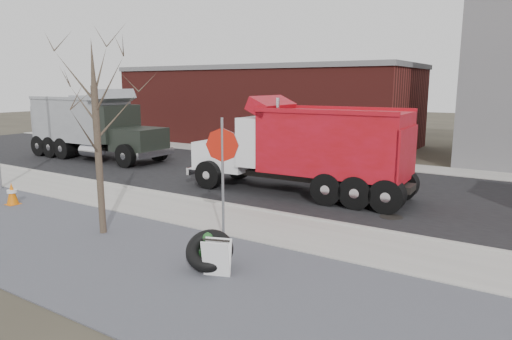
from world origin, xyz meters
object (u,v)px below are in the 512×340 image
Objects in this scene: truck_tire at (210,250)px; fire_hydrant at (208,252)px; stop_sign at (223,159)px; sandwich_board at (217,258)px; dump_truck_red_b at (306,146)px; dump_truck_grey at (94,124)px.

fire_hydrant is at bearing 141.97° from truck_tire.
sandwich_board is (1.26, -1.92, -1.72)m from stop_sign.
dump_truck_red_b is (-1.40, 7.42, 1.34)m from truck_tire.
stop_sign is (-0.78, 1.62, 1.78)m from fire_hydrant.
stop_sign reaches higher than truck_tire.
dump_truck_grey is at bearing -7.46° from dump_truck_red_b.
dump_truck_red_b reaches higher than truck_tire.
stop_sign is at bearing 121.85° from fire_hydrant.
stop_sign is at bearing -27.20° from dump_truck_grey.
fire_hydrant is at bearing -59.35° from stop_sign.
dump_truck_grey reaches higher than fire_hydrant.
fire_hydrant is at bearing 97.76° from dump_truck_red_b.
stop_sign is at bearing 92.84° from dump_truck_red_b.
stop_sign is 15.59m from dump_truck_grey.
dump_truck_grey is at bearing 130.05° from sandwich_board.
dump_truck_grey reaches higher than dump_truck_red_b.
dump_truck_grey is at bearing 158.50° from stop_sign.
dump_truck_grey reaches higher than sandwich_board.
fire_hydrant is 0.59× the size of truck_tire.
fire_hydrant is 17.12m from dump_truck_grey.
dump_truck_red_b reaches higher than stop_sign.
sandwich_board is at bearing 100.83° from dump_truck_red_b.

